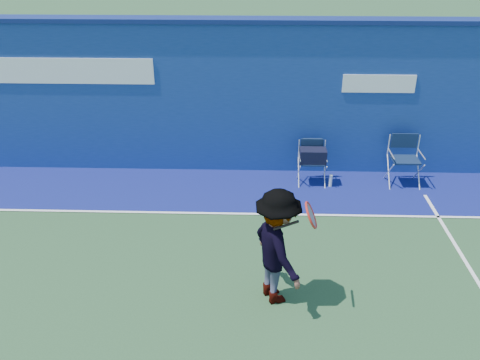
{
  "coord_description": "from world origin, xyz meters",
  "views": [
    {
      "loc": [
        1.21,
        -4.62,
        4.7
      ],
      "look_at": [
        0.99,
        2.6,
        1.0
      ],
      "focal_mm": 38.0,
      "sensor_mm": 36.0,
      "label": 1
    }
  ],
  "objects_px": {
    "directors_chair_left": "(312,166)",
    "tennis_player": "(277,247)",
    "directors_chair_right": "(404,170)",
    "water_bottle": "(331,181)"
  },
  "relations": [
    {
      "from": "directors_chair_left",
      "to": "tennis_player",
      "type": "relative_size",
      "value": 0.52
    },
    {
      "from": "directors_chair_left",
      "to": "directors_chair_right",
      "type": "xyz_separation_m",
      "value": [
        1.81,
        0.02,
        -0.06
      ]
    },
    {
      "from": "directors_chair_right",
      "to": "tennis_player",
      "type": "xyz_separation_m",
      "value": [
        -2.64,
        -3.53,
        0.53
      ]
    },
    {
      "from": "directors_chair_left",
      "to": "water_bottle",
      "type": "xyz_separation_m",
      "value": [
        0.37,
        -0.15,
        -0.24
      ]
    },
    {
      "from": "water_bottle",
      "to": "directors_chair_left",
      "type": "bearing_deg",
      "value": 157.74
    },
    {
      "from": "directors_chair_right",
      "to": "directors_chair_left",
      "type": "bearing_deg",
      "value": -179.21
    },
    {
      "from": "water_bottle",
      "to": "tennis_player",
      "type": "relative_size",
      "value": 0.15
    },
    {
      "from": "water_bottle",
      "to": "tennis_player",
      "type": "xyz_separation_m",
      "value": [
        -1.19,
        -3.35,
        0.71
      ]
    },
    {
      "from": "directors_chair_left",
      "to": "tennis_player",
      "type": "xyz_separation_m",
      "value": [
        -0.82,
        -3.5,
        0.47
      ]
    },
    {
      "from": "directors_chair_left",
      "to": "directors_chair_right",
      "type": "relative_size",
      "value": 0.89
    }
  ]
}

